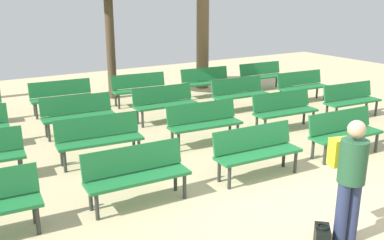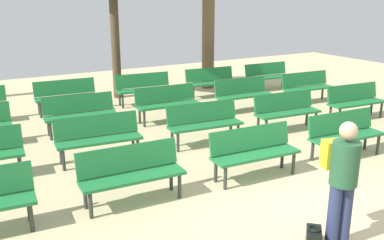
# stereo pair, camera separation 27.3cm
# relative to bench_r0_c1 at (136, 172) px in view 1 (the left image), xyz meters

# --- Properties ---
(ground_plane) EXTENTS (26.04, 26.04, 0.00)m
(ground_plane) POSITION_rel_bench_r0_c1_xyz_m (2.07, -1.72, -0.50)
(ground_plane) COLOR #CCB789
(bench_r0_c1) EXTENTS (1.62, 0.55, 0.87)m
(bench_r0_c1) POSITION_rel_bench_r0_c1_xyz_m (0.00, 0.00, 0.00)
(bench_r0_c1) COLOR #1E7238
(bench_r0_c1) RESTS_ON ground_plane
(bench_r0_c2) EXTENTS (1.62, 0.57, 0.87)m
(bench_r0_c2) POSITION_rel_bench_r0_c1_xyz_m (2.20, -0.17, 0.00)
(bench_r0_c2) COLOR #1E7238
(bench_r0_c2) RESTS_ON ground_plane
(bench_r0_c3) EXTENTS (1.62, 0.57, 0.87)m
(bench_r0_c3) POSITION_rel_bench_r0_c1_xyz_m (4.34, -0.26, 0.00)
(bench_r0_c3) COLOR #1E7238
(bench_r0_c3) RESTS_ON ground_plane
(bench_r1_c1) EXTENTS (1.64, 0.63, 0.87)m
(bench_r1_c1) POSITION_rel_bench_r0_c1_xyz_m (0.09, 1.89, 0.00)
(bench_r1_c1) COLOR #1E7238
(bench_r1_c1) RESTS_ON ground_plane
(bench_r1_c2) EXTENTS (1.64, 0.62, 0.87)m
(bench_r1_c2) POSITION_rel_bench_r0_c1_xyz_m (2.33, 1.72, 0.00)
(bench_r1_c2) COLOR #1E7238
(bench_r1_c2) RESTS_ON ground_plane
(bench_r1_c3) EXTENTS (1.63, 0.61, 0.87)m
(bench_r1_c3) POSITION_rel_bench_r0_c1_xyz_m (4.49, 1.59, 0.00)
(bench_r1_c3) COLOR #1E7238
(bench_r1_c3) RESTS_ON ground_plane
(bench_r1_c4) EXTENTS (1.63, 0.61, 0.87)m
(bench_r1_c4) POSITION_rel_bench_r0_c1_xyz_m (6.65, 1.44, 0.00)
(bench_r1_c4) COLOR #1E7238
(bench_r1_c4) RESTS_ON ground_plane
(bench_r2_c1) EXTENTS (1.63, 0.58, 0.87)m
(bench_r2_c1) POSITION_rel_bench_r0_c1_xyz_m (0.25, 3.75, 0.00)
(bench_r2_c1) COLOR #1E7238
(bench_r2_c1) RESTS_ON ground_plane
(bench_r2_c2) EXTENTS (1.62, 0.55, 0.87)m
(bench_r2_c2) POSITION_rel_bench_r0_c1_xyz_m (2.40, 3.63, 0.00)
(bench_r2_c2) COLOR #1E7238
(bench_r2_c2) RESTS_ON ground_plane
(bench_r2_c3) EXTENTS (1.62, 0.55, 0.87)m
(bench_r2_c3) POSITION_rel_bench_r0_c1_xyz_m (4.63, 3.50, 0.00)
(bench_r2_c3) COLOR #1E7238
(bench_r2_c3) RESTS_ON ground_plane
(bench_r2_c4) EXTENTS (1.63, 0.60, 0.87)m
(bench_r2_c4) POSITION_rel_bench_r0_c1_xyz_m (6.81, 3.33, 0.00)
(bench_r2_c4) COLOR #1E7238
(bench_r2_c4) RESTS_ON ground_plane
(bench_r3_c1) EXTENTS (1.63, 0.59, 0.87)m
(bench_r3_c1) POSITION_rel_bench_r0_c1_xyz_m (0.40, 5.66, 0.00)
(bench_r3_c1) COLOR #1E7238
(bench_r3_c1) RESTS_ON ground_plane
(bench_r3_c2) EXTENTS (1.64, 0.63, 0.87)m
(bench_r3_c2) POSITION_rel_bench_r0_c1_xyz_m (2.58, 5.49, 0.00)
(bench_r3_c2) COLOR #1E7238
(bench_r3_c2) RESTS_ON ground_plane
(bench_r3_c3) EXTENTS (1.64, 0.62, 0.87)m
(bench_r3_c3) POSITION_rel_bench_r0_c1_xyz_m (4.76, 5.34, 0.00)
(bench_r3_c3) COLOR #1E7238
(bench_r3_c3) RESTS_ON ground_plane
(bench_r3_c4) EXTENTS (1.62, 0.56, 0.87)m
(bench_r3_c4) POSITION_rel_bench_r0_c1_xyz_m (6.90, 5.22, 0.00)
(bench_r3_c4) COLOR #1E7238
(bench_r3_c4) RESTS_ON ground_plane
(tree_1) EXTENTS (0.41, 0.41, 3.46)m
(tree_1) POSITION_rel_bench_r0_c1_xyz_m (5.35, 6.48, 1.23)
(tree_1) COLOR brown
(tree_1) RESTS_ON ground_plane
(visitor_with_backpack) EXTENTS (0.44, 0.58, 1.65)m
(visitor_with_backpack) POSITION_rel_bench_r0_c1_xyz_m (1.84, -2.38, 0.43)
(visitor_with_backpack) COLOR navy
(visitor_with_backpack) RESTS_ON ground_plane
(handbag) EXTENTS (0.35, 0.36, 0.29)m
(handbag) POSITION_rel_bench_r0_c1_xyz_m (1.51, -2.33, -0.37)
(handbag) COLOR black
(handbag) RESTS_ON ground_plane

